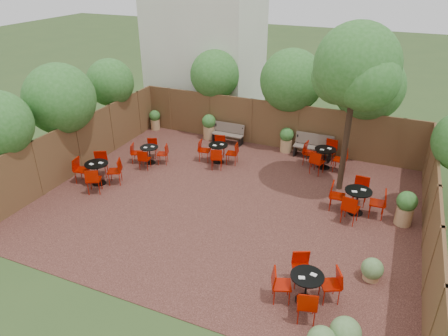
% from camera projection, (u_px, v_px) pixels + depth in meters
% --- Properties ---
extents(ground, '(80.00, 80.00, 0.00)m').
position_uv_depth(ground, '(227.00, 203.00, 13.72)').
color(ground, '#354F23').
rests_on(ground, ground).
extents(courtyard_paving, '(12.00, 10.00, 0.02)m').
position_uv_depth(courtyard_paving, '(227.00, 203.00, 13.72)').
color(courtyard_paving, '#321814').
rests_on(courtyard_paving, ground).
extents(fence_back, '(12.00, 0.08, 2.00)m').
position_uv_depth(fence_back, '(273.00, 125.00, 17.36)').
color(fence_back, '#51351E').
rests_on(fence_back, ground).
extents(fence_left, '(0.08, 10.00, 2.00)m').
position_uv_depth(fence_left, '(79.00, 146.00, 15.38)').
color(fence_left, '#51351E').
rests_on(fence_left, ground).
extents(fence_right, '(0.08, 10.00, 2.00)m').
position_uv_depth(fence_right, '(431.00, 218.00, 11.16)').
color(fence_right, '#51351E').
rests_on(fence_right, ground).
extents(neighbour_building, '(5.00, 4.00, 8.00)m').
position_uv_depth(neighbour_building, '(206.00, 33.00, 20.03)').
color(neighbour_building, silver).
rests_on(neighbour_building, ground).
extents(overhang_foliage, '(15.28, 10.74, 2.73)m').
position_uv_depth(overhang_foliage, '(223.00, 92.00, 15.67)').
color(overhang_foliage, '#2B6621').
rests_on(overhang_foliage, ground).
extents(courtyard_tree, '(2.78, 2.68, 5.65)m').
position_uv_depth(courtyard_tree, '(356.00, 71.00, 12.66)').
color(courtyard_tree, black).
rests_on(courtyard_tree, courtyard_paving).
extents(park_bench_left, '(1.39, 0.46, 0.86)m').
position_uv_depth(park_bench_left, '(228.00, 133.00, 17.96)').
color(park_bench_left, brown).
rests_on(park_bench_left, courtyard_paving).
extents(park_bench_right, '(1.54, 0.50, 0.95)m').
position_uv_depth(park_bench_right, '(313.00, 146.00, 16.64)').
color(park_bench_right, brown).
rests_on(park_bench_right, courtyard_paving).
extents(bistro_tables, '(10.42, 8.78, 0.94)m').
position_uv_depth(bistro_tables, '(241.00, 181.00, 14.11)').
color(bistro_tables, black).
rests_on(bistro_tables, courtyard_paving).
extents(planters, '(11.60, 4.33, 1.11)m').
position_uv_depth(planters, '(260.00, 145.00, 16.45)').
color(planters, tan).
rests_on(planters, courtyard_paving).
extents(low_shrubs, '(1.30, 3.30, 0.71)m').
position_uv_depth(low_shrubs, '(345.00, 318.00, 8.90)').
color(low_shrubs, tan).
rests_on(low_shrubs, courtyard_paving).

